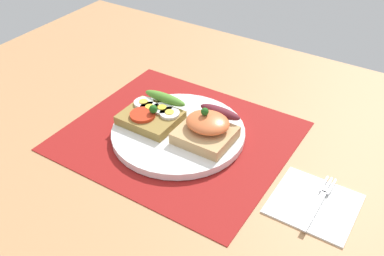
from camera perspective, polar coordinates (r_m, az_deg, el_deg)
ground_plane at (r=82.82cm, az=-1.75°, el=-1.97°), size 120.00×90.00×3.20cm
placemat at (r=81.74cm, az=-1.78°, el=-1.01°), size 39.89×34.97×0.30cm
plate at (r=81.25cm, az=-1.79°, el=-0.55°), size 24.63×24.63×1.34cm
sandwich_egg_tomato at (r=82.94cm, az=-5.08°, el=1.92°), size 10.46×10.27×3.93cm
sandwich_salmon at (r=77.89cm, az=2.13°, el=0.13°), size 9.67×10.14×5.85cm
napkin at (r=71.29cm, az=15.57°, el=-9.37°), size 12.70×11.96×0.60cm
fork at (r=71.18cm, az=16.19°, el=-9.08°), size 1.62×12.98×0.32cm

